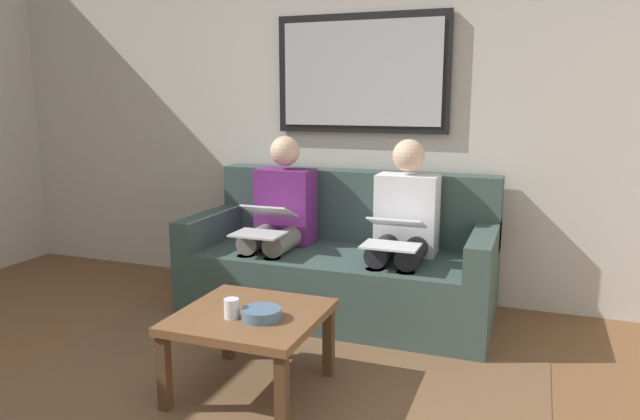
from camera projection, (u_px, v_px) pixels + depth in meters
wall_rear at (365, 111)px, 4.14m from camera, size 6.00×0.12×2.60m
area_rug at (257, 397)px, 2.77m from camera, size 2.60×1.80×0.01m
couch at (342, 264)px, 3.88m from camera, size 1.95×0.90×0.90m
framed_mirror at (361, 74)px, 4.00m from camera, size 1.21×0.05×0.80m
coffee_table at (251, 323)px, 2.77m from camera, size 0.66×0.66×0.40m
cup at (232, 308)px, 2.68m from camera, size 0.07×0.07×0.09m
bowl at (262, 314)px, 2.67m from camera, size 0.18×0.18×0.05m
person_left at (403, 227)px, 3.62m from camera, size 0.38×0.58×1.14m
laptop_white at (394, 233)px, 3.39m from camera, size 0.32×0.35×0.15m
person_right at (280, 217)px, 3.90m from camera, size 0.38×0.58×1.14m
laptop_silver at (265, 221)px, 3.69m from camera, size 0.31×0.39×0.17m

